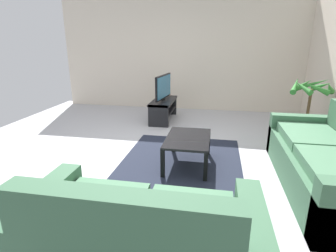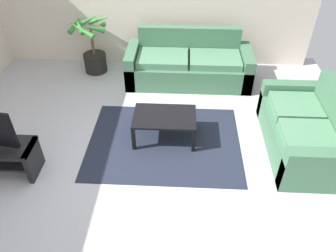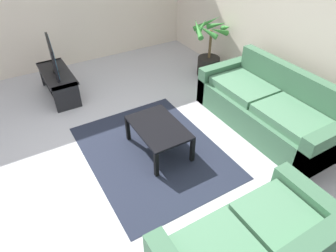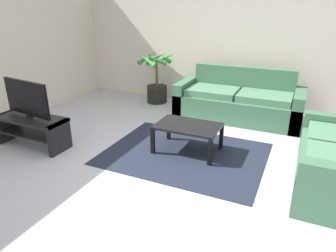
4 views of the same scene
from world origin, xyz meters
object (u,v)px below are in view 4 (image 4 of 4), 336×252
(tv, at_px, (27,98))
(potted_palm, at_px, (157,82))
(couch_main, at_px, (238,102))
(tv_stand, at_px, (32,127))
(coffee_table, at_px, (188,129))

(tv, bearing_deg, potted_palm, 75.69)
(tv, relative_size, potted_palm, 0.83)
(couch_main, xyz_separation_m, potted_palm, (-1.81, 0.27, 0.13))
(couch_main, bearing_deg, potted_palm, 171.60)
(couch_main, height_order, potted_palm, potted_palm)
(tv_stand, distance_m, tv, 0.44)
(potted_palm, bearing_deg, tv, -104.31)
(couch_main, xyz_separation_m, tv, (-2.50, -2.45, 0.43))
(potted_palm, bearing_deg, couch_main, -8.40)
(couch_main, distance_m, coffee_table, 1.70)
(tv_stand, relative_size, tv, 1.23)
(coffee_table, bearing_deg, potted_palm, 127.15)
(tv, height_order, potted_palm, potted_palm)
(couch_main, xyz_separation_m, tv_stand, (-2.50, -2.45, -0.01))
(couch_main, relative_size, tv_stand, 2.02)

